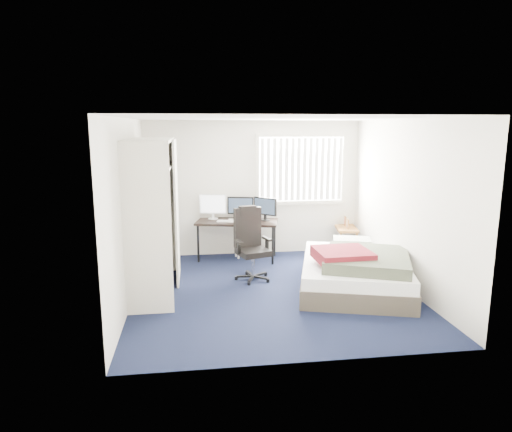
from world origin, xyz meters
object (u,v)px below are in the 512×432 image
at_px(office_chair, 251,251).
at_px(bed, 355,270).
at_px(nightstand, 346,230).
at_px(desk, 238,219).

bearing_deg(office_chair, bed, -24.78).
xyz_separation_m(nightstand, bed, (-0.50, -1.91, -0.16)).
bearing_deg(nightstand, bed, -104.63).
height_order(office_chair, nightstand, office_chair).
distance_m(desk, office_chair, 1.18).
bearing_deg(office_chair, desk, 95.25).
relative_size(office_chair, bed, 0.48).
xyz_separation_m(desk, office_chair, (0.10, -1.13, -0.31)).
distance_m(desk, bed, 2.45).
distance_m(office_chair, bed, 1.64).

